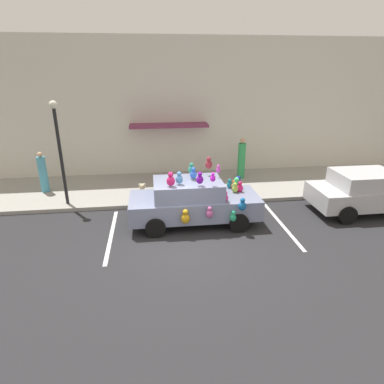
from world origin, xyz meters
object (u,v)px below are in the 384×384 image
(parked_sedan_behind, at_px, (366,191))
(street_lamp_post, at_px, (59,143))
(pedestrian_near_shopfront, at_px, (43,174))
(pedestrian_walking_past, at_px, (241,159))
(teddy_bear_on_sidewalk, at_px, (142,192))
(plush_covered_car, at_px, (193,201))

(parked_sedan_behind, relative_size, street_lamp_post, 1.06)
(pedestrian_near_shopfront, xyz_separation_m, pedestrian_walking_past, (8.66, 0.74, 0.10))
(teddy_bear_on_sidewalk, xyz_separation_m, pedestrian_near_shopfront, (-4.08, 1.41, 0.48))
(parked_sedan_behind, height_order, teddy_bear_on_sidewalk, parked_sedan_behind)
(plush_covered_car, relative_size, pedestrian_walking_past, 2.31)
(parked_sedan_behind, bearing_deg, pedestrian_near_shopfront, 165.09)
(teddy_bear_on_sidewalk, bearing_deg, plush_covered_car, -48.61)
(street_lamp_post, distance_m, pedestrian_walking_past, 7.91)
(parked_sedan_behind, distance_m, teddy_bear_on_sidewalk, 8.44)
(teddy_bear_on_sidewalk, height_order, street_lamp_post, street_lamp_post)
(parked_sedan_behind, distance_m, pedestrian_near_shopfront, 12.73)
(parked_sedan_behind, xyz_separation_m, pedestrian_near_shopfront, (-12.30, 3.27, 0.15))
(parked_sedan_behind, xyz_separation_m, street_lamp_post, (-11.09, 1.80, 1.72))
(teddy_bear_on_sidewalk, bearing_deg, parked_sedan_behind, -12.81)
(pedestrian_near_shopfront, bearing_deg, teddy_bear_on_sidewalk, -19.01)
(teddy_bear_on_sidewalk, relative_size, pedestrian_near_shopfront, 0.39)
(pedestrian_near_shopfront, distance_m, pedestrian_walking_past, 8.69)
(teddy_bear_on_sidewalk, distance_m, street_lamp_post, 3.53)
(pedestrian_walking_past, bearing_deg, street_lamp_post, -163.50)
(street_lamp_post, height_order, pedestrian_near_shopfront, street_lamp_post)
(parked_sedan_behind, bearing_deg, teddy_bear_on_sidewalk, 167.19)
(parked_sedan_behind, height_order, street_lamp_post, street_lamp_post)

